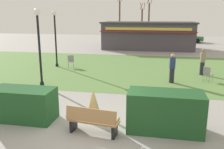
% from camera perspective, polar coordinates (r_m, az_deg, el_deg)
% --- Properties ---
extents(ground_plane, '(80.00, 80.00, 0.00)m').
position_cam_1_polar(ground_plane, '(8.23, -5.58, -13.84)').
color(ground_plane, '#999691').
extents(lawn_patch, '(36.00, 12.00, 0.01)m').
position_cam_1_polar(lawn_patch, '(17.84, 3.70, 1.45)').
color(lawn_patch, '#5B8442').
rests_on(lawn_patch, ground_plane).
extents(park_bench, '(1.75, 0.74, 0.95)m').
position_cam_1_polar(park_bench, '(8.03, -4.59, -10.74)').
color(park_bench, '#9E7547').
rests_on(park_bench, ground_plane).
extents(hedge_left, '(2.35, 1.10, 1.20)m').
position_cam_1_polar(hedge_left, '(9.63, -20.15, -6.55)').
color(hedge_left, '#1E4C23').
rests_on(hedge_left, ground_plane).
extents(hedge_right, '(2.47, 1.10, 1.36)m').
position_cam_1_polar(hedge_right, '(8.35, 12.34, -8.54)').
color(hedge_right, '#1E4C23').
rests_on(hedge_right, ground_plane).
extents(ornamental_grass_behind_left, '(0.75, 0.75, 0.93)m').
position_cam_1_polar(ornamental_grass_behind_left, '(8.93, 9.98, -8.42)').
color(ornamental_grass_behind_left, tan).
rests_on(ornamental_grass_behind_left, ground_plane).
extents(ornamental_grass_behind_right, '(0.66, 0.66, 1.20)m').
position_cam_1_polar(ornamental_grass_behind_right, '(9.02, -4.38, -7.09)').
color(ornamental_grass_behind_right, tan).
rests_on(ornamental_grass_behind_right, ground_plane).
extents(lamppost_mid, '(0.36, 0.36, 4.13)m').
position_cam_1_polar(lamppost_mid, '(13.61, -16.80, 8.14)').
color(lamppost_mid, black).
rests_on(lamppost_mid, ground_plane).
extents(lamppost_far, '(0.36, 0.36, 4.13)m').
position_cam_1_polar(lamppost_far, '(18.67, -13.18, 9.74)').
color(lamppost_far, black).
rests_on(lamppost_far, ground_plane).
extents(trash_bin, '(0.52, 0.52, 0.85)m').
position_cam_1_polar(trash_bin, '(8.62, 13.76, -9.72)').
color(trash_bin, '#2D4233').
rests_on(trash_bin, ground_plane).
extents(food_kiosk, '(10.37, 4.95, 3.05)m').
position_cam_1_polar(food_kiosk, '(28.59, 8.46, 9.09)').
color(food_kiosk, '#47424C').
rests_on(food_kiosk, ground_plane).
extents(cafe_chair_west, '(0.62, 0.62, 0.89)m').
position_cam_1_polar(cafe_chair_west, '(15.22, 21.50, 0.37)').
color(cafe_chair_west, gray).
rests_on(cafe_chair_west, ground_plane).
extents(cafe_chair_east, '(0.56, 0.56, 0.89)m').
position_cam_1_polar(cafe_chair_east, '(18.33, -9.66, 3.29)').
color(cafe_chair_east, gray).
rests_on(cafe_chair_east, ground_plane).
extents(person_strolling, '(0.34, 0.34, 1.69)m').
position_cam_1_polar(person_strolling, '(16.77, 20.47, 2.79)').
color(person_strolling, '#23232D').
rests_on(person_strolling, ground_plane).
extents(person_standing, '(0.34, 0.34, 1.69)m').
position_cam_1_polar(person_standing, '(14.30, 13.94, 1.49)').
color(person_standing, '#23232D').
rests_on(person_standing, ground_plane).
extents(parked_car_west_slot, '(4.34, 2.34, 1.20)m').
position_cam_1_polar(parked_car_west_slot, '(37.03, 1.32, 8.89)').
color(parked_car_west_slot, silver).
rests_on(parked_car_west_slot, ground_plane).
extents(parked_car_center_slot, '(4.27, 2.19, 1.20)m').
position_cam_1_polar(parked_car_center_slot, '(36.54, 9.48, 8.64)').
color(parked_car_center_slot, '#B7BABF').
rests_on(parked_car_center_slot, ground_plane).
extents(parked_car_east_slot, '(4.29, 2.23, 1.20)m').
position_cam_1_polar(parked_car_east_slot, '(36.75, 17.21, 8.25)').
color(parked_car_east_slot, '#2D6638').
rests_on(parked_car_east_slot, ground_plane).
extents(tree_left_bg, '(0.91, 0.96, 5.87)m').
position_cam_1_polar(tree_left_bg, '(43.38, 7.02, 12.06)').
color(tree_left_bg, brown).
rests_on(tree_left_bg, ground_plane).
extents(tree_right_bg, '(0.91, 0.96, 7.26)m').
position_cam_1_polar(tree_right_bg, '(43.43, 1.79, 13.07)').
color(tree_right_bg, brown).
rests_on(tree_right_bg, ground_plane).
extents(tree_center_bg, '(0.91, 0.96, 6.76)m').
position_cam_1_polar(tree_center_bg, '(42.95, 8.62, 12.59)').
color(tree_center_bg, brown).
rests_on(tree_center_bg, ground_plane).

